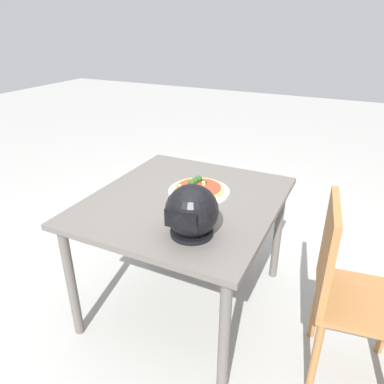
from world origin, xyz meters
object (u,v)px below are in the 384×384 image
Objects in this scene: dining_table at (185,211)px; pizza at (199,188)px; chair_side at (344,286)px; motorcycle_helmet at (192,212)px.

pizza is at bearing -106.68° from dining_table.
chair_side reaches higher than dining_table.
dining_table is 0.15m from pizza.
chair_side is at bearing 173.05° from dining_table.
dining_table is at bearing -58.29° from motorcycle_helmet.
chair_side is (-0.85, 0.10, -0.13)m from dining_table.
motorcycle_helmet reaches higher than dining_table.
motorcycle_helmet reaches higher than pizza.
motorcycle_helmet is at bearing 110.83° from pizza.
dining_table is 3.85× the size of pizza.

